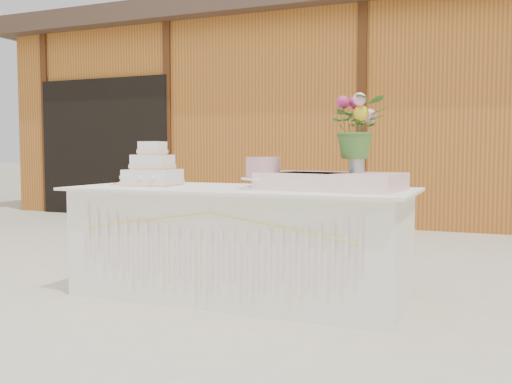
% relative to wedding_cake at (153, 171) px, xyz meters
% --- Properties ---
extents(ground, '(80.00, 80.00, 0.00)m').
position_rel_wedding_cake_xyz_m(ground, '(0.71, 0.00, -0.88)').
color(ground, beige).
rests_on(ground, ground).
extents(barn, '(12.60, 4.60, 3.30)m').
position_rel_wedding_cake_xyz_m(barn, '(0.70, 6.00, 0.80)').
color(barn, '#AF6024').
rests_on(barn, ground).
extents(cake_table, '(2.40, 1.00, 0.77)m').
position_rel_wedding_cake_xyz_m(cake_table, '(0.71, -0.00, -0.49)').
color(cake_table, white).
rests_on(cake_table, ground).
extents(wedding_cake, '(0.40, 0.40, 0.33)m').
position_rel_wedding_cake_xyz_m(wedding_cake, '(0.00, 0.00, 0.00)').
color(wedding_cake, silver).
rests_on(wedding_cake, cake_table).
extents(pink_cake_stand, '(0.30, 0.30, 0.21)m').
position_rel_wedding_cake_xyz_m(pink_cake_stand, '(0.91, -0.06, 0.01)').
color(pink_cake_stand, white).
rests_on(pink_cake_stand, cake_table).
extents(satin_runner, '(0.95, 0.62, 0.11)m').
position_rel_wedding_cake_xyz_m(satin_runner, '(1.36, 0.01, -0.05)').
color(satin_runner, '#F8CFC7').
rests_on(satin_runner, cake_table).
extents(flower_vase, '(0.10, 0.10, 0.14)m').
position_rel_wedding_cake_xyz_m(flower_vase, '(1.52, 0.07, 0.07)').
color(flower_vase, '#B0AFB4').
rests_on(flower_vase, satin_runner).
extents(bouquet, '(0.46, 0.43, 0.40)m').
position_rel_wedding_cake_xyz_m(bouquet, '(1.52, 0.07, 0.35)').
color(bouquet, '#406D2B').
rests_on(bouquet, flower_vase).
extents(loose_flowers, '(0.24, 0.36, 0.02)m').
position_rel_wedding_cake_xyz_m(loose_flowers, '(-0.31, 0.10, -0.10)').
color(loose_flowers, pink).
rests_on(loose_flowers, cake_table).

